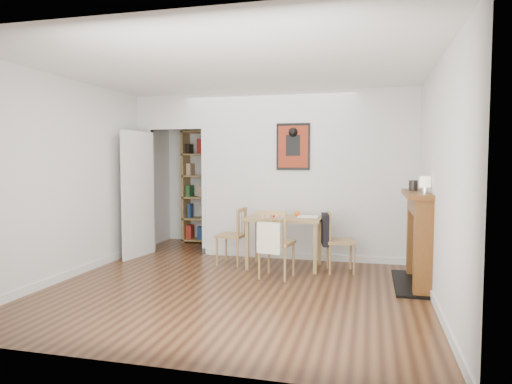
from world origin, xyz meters
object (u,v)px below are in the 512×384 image
(chair_right, at_px, (339,241))
(red_glass, at_px, (273,214))
(ceramic_jar_a, at_px, (413,185))
(dining_table, at_px, (284,223))
(chair_left, at_px, (232,236))
(bookshelf, at_px, (207,187))
(notebook, at_px, (308,217))
(orange_fruit, at_px, (297,214))
(ceramic_jar_b, at_px, (414,187))
(chair_front, at_px, (276,243))
(fireplace, at_px, (419,236))
(mantel_lamp, at_px, (425,183))

(chair_right, bearing_deg, red_glass, -179.53)
(red_glass, relative_size, ceramic_jar_a, 0.63)
(dining_table, bearing_deg, chair_left, -178.74)
(chair_right, relative_size, red_glass, 9.95)
(bookshelf, height_order, notebook, bookshelf)
(orange_fruit, distance_m, ceramic_jar_b, 1.66)
(chair_front, height_order, fireplace, fireplace)
(chair_left, height_order, orange_fruit, chair_left)
(chair_front, bearing_deg, orange_fruit, 77.41)
(mantel_lamp, bearing_deg, ceramic_jar_a, 100.71)
(chair_right, xyz_separation_m, fireplace, (1.00, -0.44, 0.18))
(orange_fruit, relative_size, ceramic_jar_b, 0.88)
(chair_front, xyz_separation_m, bookshelf, (-1.79, 2.24, 0.58))
(bookshelf, bearing_deg, ceramic_jar_a, -29.74)
(orange_fruit, relative_size, notebook, 0.27)
(dining_table, xyz_separation_m, bookshelf, (-1.78, 1.62, 0.40))
(ceramic_jar_a, bearing_deg, chair_left, 171.94)
(fireplace, distance_m, ceramic_jar_b, 0.65)
(ceramic_jar_b, bearing_deg, dining_table, 171.78)
(dining_table, height_order, notebook, notebook)
(notebook, bearing_deg, chair_left, -175.80)
(red_glass, xyz_separation_m, ceramic_jar_a, (1.87, -0.28, 0.45))
(dining_table, bearing_deg, ceramic_jar_a, -12.23)
(chair_right, distance_m, orange_fruit, 0.73)
(chair_right, relative_size, bookshelf, 0.40)
(fireplace, height_order, ceramic_jar_b, ceramic_jar_b)
(chair_front, bearing_deg, fireplace, 2.83)
(chair_right, bearing_deg, chair_left, 177.55)
(chair_left, distance_m, mantel_lamp, 2.85)
(chair_left, xyz_separation_m, chair_front, (0.80, -0.60, 0.04))
(fireplace, relative_size, mantel_lamp, 6.25)
(fireplace, relative_size, ceramic_jar_b, 13.99)
(bookshelf, bearing_deg, ceramic_jar_b, -28.09)
(bookshelf, height_order, ceramic_jar_a, bookshelf)
(chair_right, xyz_separation_m, notebook, (-0.45, 0.15, 0.31))
(chair_front, xyz_separation_m, ceramic_jar_a, (1.71, 0.24, 0.77))
(bookshelf, xyz_separation_m, red_glass, (1.63, -1.72, -0.27))
(chair_left, distance_m, orange_fruit, 1.03)
(dining_table, height_order, mantel_lamp, mantel_lamp)
(notebook, relative_size, mantel_lamp, 1.46)
(bookshelf, height_order, red_glass, bookshelf)
(chair_right, height_order, ceramic_jar_b, ceramic_jar_b)
(dining_table, xyz_separation_m, ceramic_jar_a, (1.71, -0.37, 0.58))
(red_glass, xyz_separation_m, ceramic_jar_b, (1.89, -0.16, 0.43))
(notebook, bearing_deg, fireplace, -22.12)
(chair_front, xyz_separation_m, orange_fruit, (0.16, 0.72, 0.31))
(orange_fruit, relative_size, ceramic_jar_a, 0.60)
(red_glass, distance_m, notebook, 0.51)
(notebook, bearing_deg, bookshelf, 143.56)
(dining_table, distance_m, ceramic_jar_a, 1.85)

